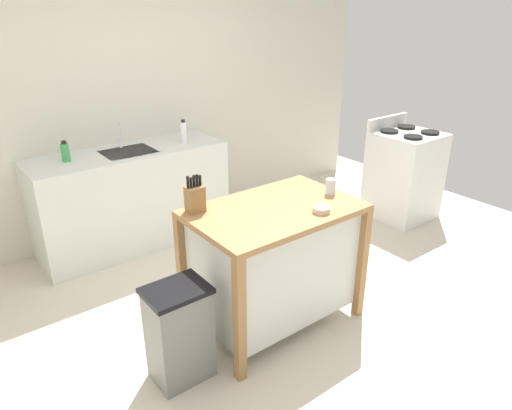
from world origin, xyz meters
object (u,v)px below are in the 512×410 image
Objects in this scene: sink_faucet at (120,136)px; bottle_spray_cleaner at (65,152)px; bowl_ceramic_wide at (321,209)px; trash_bin at (179,333)px; stove at (404,175)px; bottle_hand_soap at (184,132)px; kitchen_island at (274,259)px; drinking_cup at (331,187)px; knife_block at (195,198)px.

sink_faucet reaches higher than bottle_spray_cleaner.
bowl_ceramic_wide is 0.18× the size of trash_bin.
bottle_hand_soap is at bearing 151.98° from stove.
stove is (2.03, 0.80, -0.44)m from bowl_ceramic_wide.
drinking_cup is (0.46, -0.05, 0.44)m from kitchen_island.
knife_block is at bearing -116.76° from bottle_hand_soap.
knife_block is at bearing 45.17° from trash_bin.
bottle_spray_cleaner is (-0.80, 1.73, 0.49)m from kitchen_island.
stove is at bearing -28.02° from bottle_hand_soap.
knife_block is 2.26× the size of drinking_cup.
sink_faucet is at bearing 84.36° from knife_block.
knife_block is at bearing -76.29° from bottle_spray_cleaner.
stove is (2.66, 0.30, -0.51)m from knife_block.
sink_faucet reaches higher than bowl_ceramic_wide.
bottle_hand_soap reaches higher than stove.
sink_faucet reaches higher than stove.
drinking_cup is 2.04m from sink_faucet.
bowl_ceramic_wide is 1.16m from trash_bin.
drinking_cup is 0.50× the size of bottle_hand_soap.
knife_block is 1.13× the size of bottle_hand_soap.
drinking_cup is (0.90, -0.32, -0.04)m from knife_block.
trash_bin is (-0.80, -0.10, -0.18)m from kitchen_island.
knife_block reaches higher than bowl_ceramic_wide.
sink_faucet is (-0.75, 1.89, 0.08)m from drinking_cup.
knife_block reaches higher than bottle_spray_cleaner.
kitchen_island is 5.09× the size of sink_faucet.
bottle_hand_soap reaches higher than bottle_spray_cleaner.
sink_faucet is 1.28× the size of bottle_spray_cleaner.
bottle_spray_cleaner is (0.00, 1.83, 0.67)m from trash_bin.
knife_block is at bearing -173.62° from stove.
kitchen_island is at bearing 6.94° from trash_bin.
knife_block and bottle_hand_soap have the same top height.
bowl_ceramic_wide reaches higher than kitchen_island.
drinking_cup is 0.50× the size of sink_faucet.
knife_block is at bearing 141.63° from bowl_ceramic_wide.
trash_bin is 2.84× the size of bottle_hand_soap.
sink_faucet is at bearing 152.96° from stove.
trash_bin is (-1.26, -0.04, -0.62)m from drinking_cup.
bowl_ceramic_wide is 1.02× the size of drinking_cup.
drinking_cup is 0.64× the size of bottle_spray_cleaner.
bowl_ceramic_wide is 1.85m from bottle_hand_soap.
trash_bin is 1.95m from bottle_spray_cleaner.
bowl_ceramic_wide is at bearing -158.49° from stove.
stove reaches higher than drinking_cup.
kitchen_island is at bearing -31.05° from knife_block.
drinking_cup is 1.92m from stove.
bottle_hand_soap is 0.22× the size of stove.
sink_faucet reaches higher than trash_bin.
trash_bin is 2.12m from sink_faucet.
bottle_hand_soap is (0.05, 1.85, 0.11)m from bowl_ceramic_wide.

